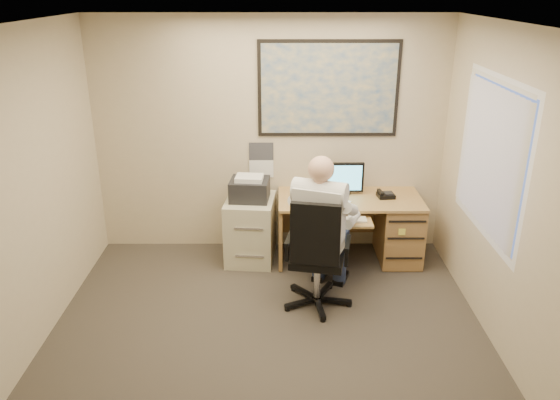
{
  "coord_description": "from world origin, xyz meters",
  "views": [
    {
      "loc": [
        0.1,
        -3.79,
        2.98
      ],
      "look_at": [
        0.11,
        1.3,
        0.96
      ],
      "focal_mm": 35.0,
      "sensor_mm": 36.0,
      "label": 1
    }
  ],
  "objects_px": {
    "desk": "(378,223)",
    "filing_cabinet": "(250,224)",
    "person": "(318,232)",
    "office_chair": "(319,275)"
  },
  "relations": [
    {
      "from": "desk",
      "to": "filing_cabinet",
      "type": "xyz_separation_m",
      "value": [
        -1.46,
        -0.03,
        -0.0
      ]
    },
    {
      "from": "desk",
      "to": "person",
      "type": "xyz_separation_m",
      "value": [
        -0.76,
        -0.96,
        0.32
      ]
    },
    {
      "from": "office_chair",
      "to": "filing_cabinet",
      "type": "bearing_deg",
      "value": 136.12
    },
    {
      "from": "filing_cabinet",
      "to": "office_chair",
      "type": "bearing_deg",
      "value": -49.77
    },
    {
      "from": "office_chair",
      "to": "desk",
      "type": "bearing_deg",
      "value": 65.45
    },
    {
      "from": "office_chair",
      "to": "person",
      "type": "xyz_separation_m",
      "value": [
        -0.01,
        0.08,
        0.42
      ]
    },
    {
      "from": "filing_cabinet",
      "to": "office_chair",
      "type": "height_order",
      "value": "office_chair"
    },
    {
      "from": "office_chair",
      "to": "person",
      "type": "distance_m",
      "value": 0.43
    },
    {
      "from": "person",
      "to": "filing_cabinet",
      "type": "bearing_deg",
      "value": 147.73
    },
    {
      "from": "filing_cabinet",
      "to": "office_chair",
      "type": "xyz_separation_m",
      "value": [
        0.71,
        -1.01,
        -0.1
      ]
    }
  ]
}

